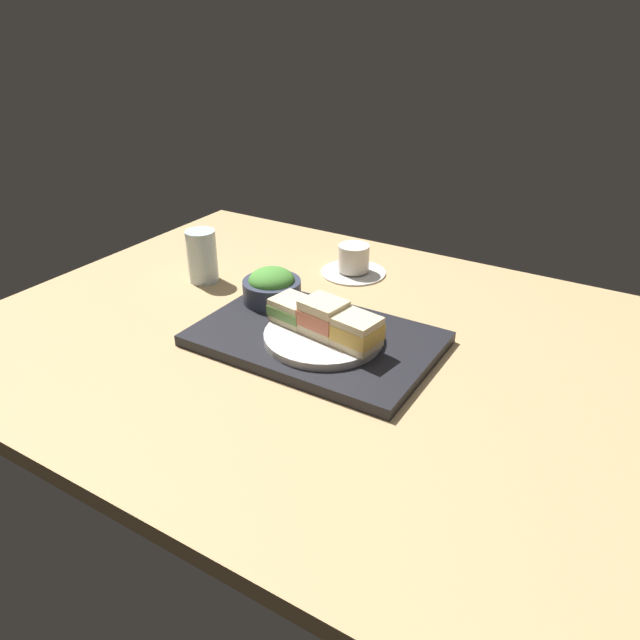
# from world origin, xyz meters

# --- Properties ---
(ground_plane) EXTENTS (1.40, 1.00, 0.03)m
(ground_plane) POSITION_xyz_m (0.00, 0.00, -0.01)
(ground_plane) COLOR tan
(serving_tray) EXTENTS (0.43, 0.28, 0.02)m
(serving_tray) POSITION_xyz_m (-0.04, -0.03, 0.01)
(serving_tray) COLOR black
(serving_tray) RESTS_ON ground_plane
(sandwich_plate) EXTENTS (0.21, 0.21, 0.01)m
(sandwich_plate) POSITION_xyz_m (-0.02, -0.04, 0.03)
(sandwich_plate) COLOR silver
(sandwich_plate) RESTS_ON serving_tray
(sandwich_near) EXTENTS (0.08, 0.08, 0.04)m
(sandwich_near) POSITION_xyz_m (-0.09, -0.03, 0.06)
(sandwich_near) COLOR beige
(sandwich_near) RESTS_ON sandwich_plate
(sandwich_middle) EXTENTS (0.08, 0.08, 0.06)m
(sandwich_middle) POSITION_xyz_m (-0.02, -0.04, 0.07)
(sandwich_middle) COLOR beige
(sandwich_middle) RESTS_ON sandwich_plate
(sandwich_far) EXTENTS (0.08, 0.07, 0.05)m
(sandwich_far) POSITION_xyz_m (0.06, -0.05, 0.06)
(sandwich_far) COLOR beige
(sandwich_far) RESTS_ON sandwich_plate
(salad_bowl) EXTENTS (0.12, 0.12, 0.07)m
(salad_bowl) POSITION_xyz_m (-0.18, 0.04, 0.05)
(salad_bowl) COLOR #33384C
(salad_bowl) RESTS_ON serving_tray
(coffee_cup) EXTENTS (0.15, 0.15, 0.07)m
(coffee_cup) POSITION_xyz_m (-0.13, 0.29, 0.03)
(coffee_cup) COLOR silver
(coffee_cup) RESTS_ON ground_plane
(drinking_glass) EXTENTS (0.07, 0.07, 0.12)m
(drinking_glass) POSITION_xyz_m (-0.40, 0.08, 0.06)
(drinking_glass) COLOR silver
(drinking_glass) RESTS_ON ground_plane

